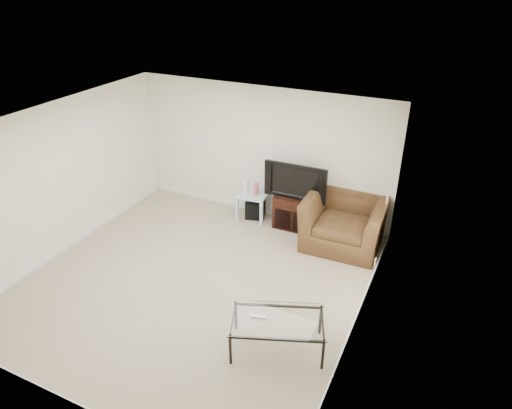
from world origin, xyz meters
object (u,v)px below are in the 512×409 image
at_px(tv_stand, 296,211).
at_px(subwoofer, 255,208).
at_px(side_table, 253,205).
at_px(television, 297,180).
at_px(recliner, 345,214).
at_px(coffee_table, 277,334).

bearing_deg(tv_stand, subwoofer, 179.40).
bearing_deg(side_table, television, -0.22).
height_order(television, recliner, television).
bearing_deg(coffee_table, television, 106.50).
relative_size(side_table, recliner, 0.40).
relative_size(subwoofer, recliner, 0.26).
bearing_deg(subwoofer, coffee_table, -60.11).
xyz_separation_m(side_table, coffee_table, (1.74, -2.96, -0.02)).
bearing_deg(tv_stand, television, -90.00).
relative_size(side_table, coffee_table, 0.45).
xyz_separation_m(recliner, coffee_table, (-0.08, -2.75, -0.36)).
xyz_separation_m(tv_stand, recliner, (0.96, -0.23, 0.27)).
xyz_separation_m(television, subwoofer, (-0.84, 0.03, -0.79)).
distance_m(side_table, coffee_table, 3.43).
height_order(tv_stand, coffee_table, tv_stand).
xyz_separation_m(tv_stand, side_table, (-0.87, -0.03, -0.06)).
relative_size(television, side_table, 1.98).
bearing_deg(tv_stand, side_table, -178.97).
distance_m(tv_stand, television, 0.65).
height_order(tv_stand, television, television).
bearing_deg(side_table, coffee_table, -59.47).
bearing_deg(subwoofer, tv_stand, 0.25).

